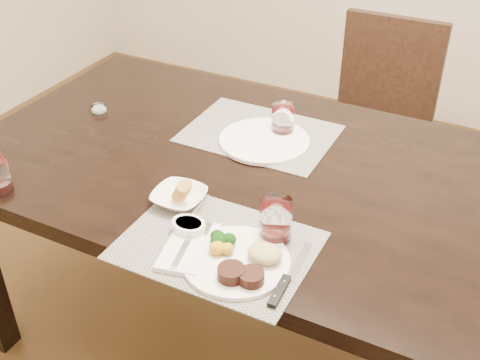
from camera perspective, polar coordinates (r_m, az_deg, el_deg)
The scene contains 14 objects.
ground_plane at distance 2.22m, azimuth 4.33°, elevation -15.91°, with size 4.50×4.50×0.00m, color #3F2614.
dining_table at distance 1.77m, azimuth 5.24°, elevation -1.78°, with size 2.00×1.00×0.75m.
chair_far at distance 2.62m, azimuth 12.97°, elevation 5.94°, with size 0.42×0.42×0.90m.
placemat_near at distance 1.46m, azimuth -2.17°, elevation -6.23°, with size 0.46×0.34×0.00m, color gray.
placemat_far at distance 1.92m, azimuth 1.86°, elevation 4.42°, with size 0.46×0.34×0.00m, color gray.
dinner_plate at distance 1.40m, azimuth 0.02°, elevation -7.64°, with size 0.25×0.25×0.05m.
napkin_fork at distance 1.45m, azimuth -4.87°, elevation -6.31°, with size 0.15×0.21×0.02m.
steak_knife at distance 1.36m, azimuth 4.23°, elevation -9.75°, with size 0.03×0.24×0.01m.
cracker_bowl at distance 1.60m, azimuth -5.78°, elevation -1.61°, with size 0.14×0.14×0.06m.
sauce_ramekin at distance 1.49m, azimuth -4.88°, elevation -4.47°, with size 0.09×0.13×0.07m.
wine_glass_near at distance 1.46m, azimuth 3.39°, elevation -3.97°, with size 0.08×0.08×0.11m.
far_plate at distance 1.86m, azimuth 2.32°, elevation 3.76°, with size 0.28×0.28×0.01m, color white.
wine_glass_far at distance 1.90m, azimuth 4.09°, elevation 5.60°, with size 0.07×0.07×0.10m.
salt_cellar at distance 2.10m, azimuth -13.23°, elevation 6.57°, with size 0.05×0.05×0.02m.
Camera 1 is at (0.51, -1.35, 1.69)m, focal length 45.00 mm.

